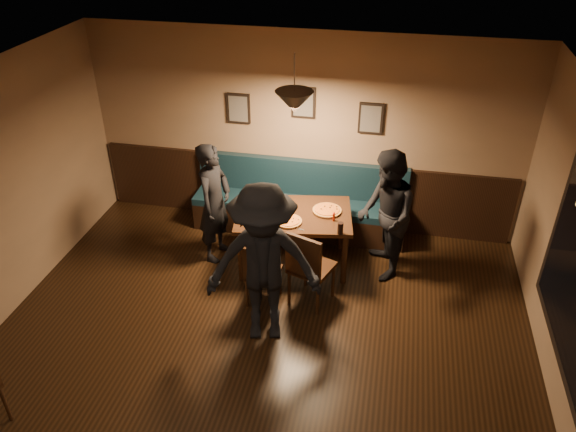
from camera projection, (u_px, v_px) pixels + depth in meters
The scene contains 23 objects.
floor at pixel (238, 405), 5.42m from camera, with size 7.00×7.00×0.00m, color black.
ceiling at pixel (219, 143), 3.94m from camera, with size 7.00×7.00×0.00m, color silver.
wall_back at pixel (303, 133), 7.60m from camera, with size 6.00×6.00×0.00m, color #8C704F.
wainscot at pixel (302, 191), 8.05m from camera, with size 5.88×0.06×1.00m, color black.
booth_bench at pixel (299, 201), 7.82m from camera, with size 3.00×0.60×1.00m, color #0F232D, non-canonical shape.
picture_left at pixel (239, 108), 7.57m from camera, with size 0.32×0.04×0.42m, color black.
picture_center at pixel (303, 103), 7.33m from camera, with size 0.32×0.04×0.42m, color black.
picture_right at pixel (371, 118), 7.26m from camera, with size 0.32×0.04×0.42m, color black.
pendant_lamp at pixel (294, 102), 6.22m from camera, with size 0.44×0.44×0.25m, color black.
dining_table at pixel (293, 239), 7.20m from camera, with size 1.45×0.93×0.78m, color black.
chair_near_left at pixel (263, 271), 6.54m from camera, with size 0.38×0.38×0.86m, color black, non-canonical shape.
chair_near_right at pixel (312, 266), 6.50m from camera, with size 0.45×0.45×1.02m, color black, non-canonical shape.
diner_left at pixel (214, 203), 7.14m from camera, with size 0.60×0.39×1.64m, color black.
diner_right at pixel (386, 216), 6.81m from camera, with size 0.83×0.64×1.70m, color black.
diner_front at pixel (263, 265), 5.78m from camera, with size 1.22×0.70×1.89m, color black.
pizza_a at pixel (266, 205), 7.14m from camera, with size 0.33×0.33×0.04m, color #C38D24.
pizza_b at pixel (289, 221), 6.80m from camera, with size 0.33×0.33×0.04m, color orange.
pizza_c at pixel (327, 210), 7.02m from camera, with size 0.37×0.37×0.04m, color orange.
soda_glass at pixel (340, 228), 6.56m from camera, with size 0.07×0.07×0.15m, color black.
tabasco_bottle at pixel (334, 216), 6.81m from camera, with size 0.03×0.03×0.13m, color #A51C05.
napkin_a at pixel (252, 197), 7.33m from camera, with size 0.14×0.14×0.01m, color #1E7338.
napkin_b at pixel (246, 222), 6.82m from camera, with size 0.14×0.14×0.01m, color #1E7421.
cutlery_set at pixel (291, 227), 6.71m from camera, with size 0.02×0.18×0.00m, color silver.
Camera 1 is at (1.21, -3.46, 4.43)m, focal length 34.52 mm.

